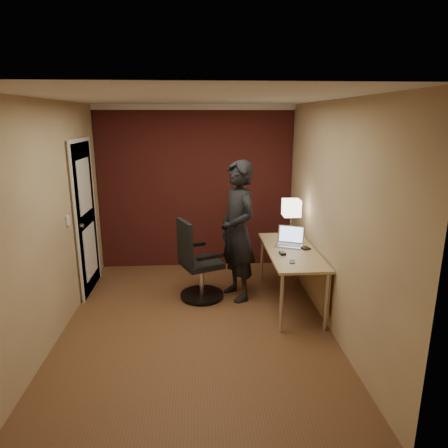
# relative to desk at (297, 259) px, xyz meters

# --- Properties ---
(room) EXTENTS (4.00, 4.00, 4.00)m
(room) POSITION_rel_desk_xyz_m (-1.53, 1.08, 0.77)
(room) COLOR brown
(room) RESTS_ON ground
(desk) EXTENTS (0.60, 1.50, 0.73)m
(desk) POSITION_rel_desk_xyz_m (0.00, 0.00, 0.00)
(desk) COLOR tan
(desk) RESTS_ON ground
(desk_lamp) EXTENTS (0.22, 0.22, 0.54)m
(desk_lamp) POSITION_rel_desk_xyz_m (0.02, 0.47, 0.55)
(desk_lamp) COLOR silver
(desk_lamp) RESTS_ON desk
(laptop) EXTENTS (0.40, 0.37, 0.23)m
(laptop) POSITION_rel_desk_xyz_m (-0.05, 0.20, 0.19)
(laptop) COLOR silver
(laptop) RESTS_ON desk
(mouse) EXTENTS (0.07, 0.11, 0.03)m
(mouse) POSITION_rel_desk_xyz_m (-0.22, -0.17, 0.14)
(mouse) COLOR black
(mouse) RESTS_ON desk
(phone) EXTENTS (0.08, 0.13, 0.01)m
(phone) POSITION_rel_desk_xyz_m (-0.16, -0.44, 0.13)
(phone) COLOR black
(phone) RESTS_ON desk
(wallet) EXTENTS (0.12, 0.13, 0.02)m
(wallet) POSITION_rel_desk_xyz_m (0.11, 0.02, 0.14)
(wallet) COLOR black
(wallet) RESTS_ON desk
(office_chair) EXTENTS (0.62, 0.67, 1.05)m
(office_chair) POSITION_rel_desk_xyz_m (-1.25, 0.23, -0.14)
(office_chair) COLOR black
(office_chair) RESTS_ON ground
(person) EXTENTS (0.66, 0.78, 1.81)m
(person) POSITION_rel_desk_xyz_m (-0.72, 0.25, 0.30)
(person) COLOR black
(person) RESTS_ON ground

